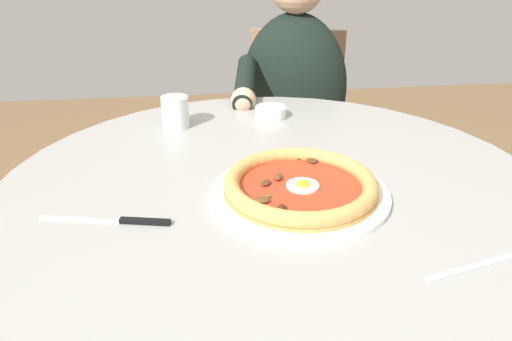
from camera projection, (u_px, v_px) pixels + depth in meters
The scene contains 8 objects.
dining_table at pixel (273, 229), 0.96m from camera, with size 1.06×1.06×0.74m.
pizza_on_plate at pixel (300, 187), 0.84m from camera, with size 0.32×0.32×0.04m.
water_glass at pixel (175, 114), 1.14m from camera, with size 0.07×0.07×0.08m.
steak_knife at pixel (124, 221), 0.77m from camera, with size 0.22×0.06×0.01m.
ramekin_capers at pixel (270, 112), 1.21m from camera, with size 0.08×0.08×0.03m.
fork_utensil at pixel (475, 266), 0.66m from camera, with size 0.16×0.05×0.00m.
diner_person at pixel (291, 148), 1.67m from camera, with size 0.43×0.48×1.12m.
cafe_chair_diner at pixel (294, 125), 1.77m from camera, with size 0.47×0.47×0.86m.
Camera 1 is at (0.14, 0.79, 1.16)m, focal length 32.78 mm.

